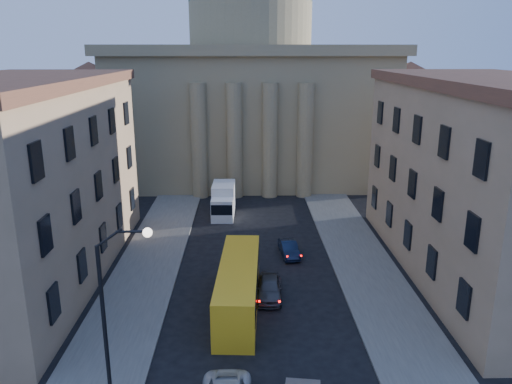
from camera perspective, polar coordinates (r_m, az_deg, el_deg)
sidewalk_left at (r=35.88m, az=-13.79°, el=-11.71°), size 5.00×60.00×0.15m
sidewalk_right at (r=36.27m, az=14.04°, el=-11.42°), size 5.00×60.00×0.15m
church at (r=68.62m, az=-0.61°, el=12.12°), size 68.02×28.76×36.60m
building_left at (r=39.59m, az=-25.37°, el=1.20°), size 11.60×26.60×14.70m
building_right at (r=40.29m, az=25.01°, el=1.48°), size 11.60×26.60×14.70m
street_lamp at (r=24.56m, az=-15.98°, el=-11.77°), size 2.62×0.44×8.83m
car_right_far at (r=34.89m, az=1.54°, el=-10.90°), size 1.87×4.21×1.41m
car_right_distant at (r=41.59m, az=3.79°, el=-6.49°), size 1.67×3.80×1.22m
city_bus at (r=33.22m, az=-2.01°, el=-10.56°), size 3.02×10.90×3.04m
box_truck at (r=51.42m, az=-3.75°, el=-1.03°), size 2.34×5.71×3.11m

